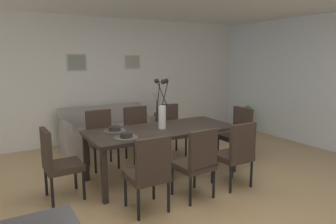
% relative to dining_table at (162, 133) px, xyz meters
% --- Properties ---
extents(ground_plane, '(9.00, 9.00, 0.00)m').
position_rel_dining_table_xyz_m(ground_plane, '(-0.21, -0.76, -0.67)').
color(ground_plane, tan).
extents(back_wall_panel, '(9.00, 0.10, 2.60)m').
position_rel_dining_table_xyz_m(back_wall_panel, '(-0.21, 2.49, 0.63)').
color(back_wall_panel, silver).
rests_on(back_wall_panel, ground).
extents(side_window_wall, '(0.10, 6.30, 2.60)m').
position_rel_dining_table_xyz_m(side_window_wall, '(3.44, -0.36, 0.63)').
color(side_window_wall, white).
rests_on(side_window_wall, ground).
extents(dining_table, '(2.20, 0.95, 0.74)m').
position_rel_dining_table_xyz_m(dining_table, '(0.00, 0.00, 0.00)').
color(dining_table, black).
rests_on(dining_table, ground).
extents(dining_chair_near_left, '(0.45, 0.45, 0.92)m').
position_rel_dining_table_xyz_m(dining_chair_near_left, '(-0.66, -0.88, -0.16)').
color(dining_chair_near_left, '#33261E').
rests_on(dining_chair_near_left, ground).
extents(dining_chair_near_right, '(0.44, 0.44, 0.92)m').
position_rel_dining_table_xyz_m(dining_chair_near_right, '(-0.65, 0.89, -0.16)').
color(dining_chair_near_right, '#33261E').
rests_on(dining_chair_near_right, ground).
extents(dining_chair_far_left, '(0.47, 0.47, 0.92)m').
position_rel_dining_table_xyz_m(dining_chair_far_left, '(0.01, -0.88, -0.16)').
color(dining_chair_far_left, '#33261E').
rests_on(dining_chair_far_left, ground).
extents(dining_chair_far_right, '(0.45, 0.45, 0.92)m').
position_rel_dining_table_xyz_m(dining_chair_far_right, '(0.02, 0.90, -0.16)').
color(dining_chair_far_right, '#33261E').
rests_on(dining_chair_far_right, ground).
extents(dining_chair_mid_left, '(0.44, 0.44, 0.92)m').
position_rel_dining_table_xyz_m(dining_chair_mid_left, '(0.68, -0.86, -0.16)').
color(dining_chair_mid_left, '#33261E').
rests_on(dining_chair_mid_left, ground).
extents(dining_chair_mid_right, '(0.47, 0.47, 0.92)m').
position_rel_dining_table_xyz_m(dining_chair_mid_right, '(0.65, 0.86, -0.16)').
color(dining_chair_mid_right, '#33261E').
rests_on(dining_chair_mid_right, ground).
extents(dining_chair_head_west, '(0.45, 0.45, 0.92)m').
position_rel_dining_table_xyz_m(dining_chair_head_west, '(-1.51, -0.01, -0.16)').
color(dining_chair_head_west, '#33261E').
rests_on(dining_chair_head_west, ground).
extents(dining_chair_head_east, '(0.45, 0.45, 0.92)m').
position_rel_dining_table_xyz_m(dining_chair_head_east, '(1.49, -0.01, -0.16)').
color(dining_chair_head_east, '#33261E').
rests_on(dining_chair_head_east, ground).
extents(centerpiece_vase, '(0.21, 0.23, 0.73)m').
position_rel_dining_table_xyz_m(centerpiece_vase, '(0.00, 0.00, 0.35)').
color(centerpiece_vase, silver).
rests_on(centerpiece_vase, dining_table).
extents(placemat_near_left, '(0.32, 0.32, 0.01)m').
position_rel_dining_table_xyz_m(placemat_near_left, '(-0.66, -0.21, 0.07)').
color(placemat_near_left, '#4C4742').
rests_on(placemat_near_left, dining_table).
extents(bowl_near_left, '(0.17, 0.17, 0.07)m').
position_rel_dining_table_xyz_m(bowl_near_left, '(-0.66, -0.21, 0.11)').
color(bowl_near_left, '#2D2826').
rests_on(bowl_near_left, dining_table).
extents(placemat_near_right, '(0.32, 0.32, 0.01)m').
position_rel_dining_table_xyz_m(placemat_near_right, '(-0.66, 0.21, 0.07)').
color(placemat_near_right, '#4C4742').
rests_on(placemat_near_right, dining_table).
extents(bowl_near_right, '(0.17, 0.17, 0.07)m').
position_rel_dining_table_xyz_m(bowl_near_right, '(-0.66, 0.21, 0.11)').
color(bowl_near_right, '#2D2826').
rests_on(bowl_near_right, dining_table).
extents(sofa, '(1.73, 0.84, 0.80)m').
position_rel_dining_table_xyz_m(sofa, '(-0.21, 1.90, -0.39)').
color(sofa, gray).
rests_on(sofa, ground).
extents(side_table, '(0.36, 0.36, 0.52)m').
position_rel_dining_table_xyz_m(side_table, '(0.92, 1.88, -0.41)').
color(side_table, '#33261E').
rests_on(side_table, ground).
extents(table_lamp, '(0.22, 0.22, 0.51)m').
position_rel_dining_table_xyz_m(table_lamp, '(0.92, 1.88, 0.22)').
color(table_lamp, '#4C4C51').
rests_on(table_lamp, side_table).
extents(framed_picture_left, '(0.39, 0.03, 0.34)m').
position_rel_dining_table_xyz_m(framed_picture_left, '(-0.61, 2.42, 1.01)').
color(framed_picture_left, '#B2ADA3').
extents(framed_picture_center, '(0.35, 0.03, 0.29)m').
position_rel_dining_table_xyz_m(framed_picture_center, '(0.61, 2.42, 1.01)').
color(framed_picture_center, '#B2ADA3').
extents(potted_plant, '(0.36, 0.36, 0.67)m').
position_rel_dining_table_xyz_m(potted_plant, '(2.95, 1.29, -0.30)').
color(potted_plant, silver).
rests_on(potted_plant, ground).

